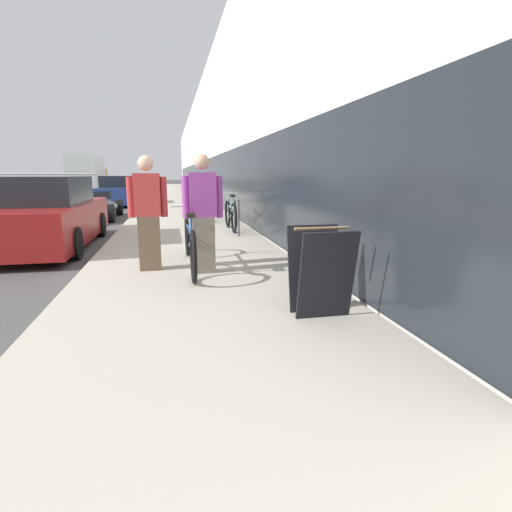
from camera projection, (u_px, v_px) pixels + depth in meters
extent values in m
cube|color=#B2AA99|center=(176.00, 199.00, 24.44)|extent=(3.37, 70.00, 0.14)
cube|color=silver|center=(256.00, 150.00, 32.79)|extent=(10.00, 70.00, 7.05)
cube|color=#1E2328|center=(196.00, 178.00, 32.23)|extent=(0.10, 63.00, 2.20)
torus|color=black|center=(187.00, 236.00, 6.94)|extent=(0.06, 0.71, 0.71)
torus|color=black|center=(193.00, 257.00, 5.16)|extent=(0.06, 0.71, 0.71)
cylinder|color=#2D56A8|center=(189.00, 231.00, 6.01)|extent=(0.04, 1.59, 0.04)
cylinder|color=#2D56A8|center=(191.00, 241.00, 5.67)|extent=(0.04, 0.94, 0.33)
cylinder|color=#2D56A8|center=(191.00, 226.00, 5.40)|extent=(0.03, 0.03, 0.29)
cube|color=black|center=(191.00, 215.00, 5.37)|extent=(0.11, 0.22, 0.05)
cylinder|color=#2D56A8|center=(187.00, 215.00, 6.72)|extent=(0.03, 0.03, 0.31)
cylinder|color=silver|center=(186.00, 206.00, 6.69)|extent=(0.52, 0.03, 0.03)
cube|color=#756B5B|center=(204.00, 245.00, 5.75)|extent=(0.31, 0.22, 0.81)
cube|color=#933D93|center=(202.00, 195.00, 5.61)|extent=(0.38, 0.22, 0.62)
cylinder|color=#933D93|center=(185.00, 197.00, 5.57)|extent=(0.10, 0.10, 0.59)
cylinder|color=#933D93|center=(219.00, 197.00, 5.67)|extent=(0.10, 0.10, 0.59)
sphere|color=tan|center=(202.00, 162.00, 5.52)|extent=(0.22, 0.22, 0.22)
cube|color=brown|center=(150.00, 243.00, 5.92)|extent=(0.31, 0.22, 0.80)
cube|color=#B23333|center=(147.00, 195.00, 5.78)|extent=(0.38, 0.22, 0.61)
cylinder|color=#B23333|center=(130.00, 197.00, 5.73)|extent=(0.10, 0.10, 0.58)
cylinder|color=#B23333|center=(164.00, 197.00, 5.83)|extent=(0.10, 0.10, 0.58)
sphere|color=beige|center=(145.00, 163.00, 5.69)|extent=(0.22, 0.22, 0.22)
cylinder|color=#4C4C51|center=(238.00, 218.00, 9.12)|extent=(0.05, 0.05, 0.82)
cylinder|color=#4C4C51|center=(235.00, 216.00, 9.65)|extent=(0.05, 0.05, 0.82)
cylinder|color=#4C4C51|center=(236.00, 200.00, 9.30)|extent=(0.05, 0.55, 0.05)
torus|color=black|center=(228.00, 214.00, 10.68)|extent=(0.06, 0.73, 0.73)
torus|color=black|center=(234.00, 218.00, 9.66)|extent=(0.06, 0.73, 0.73)
cylinder|color=#7AD1C6|center=(230.00, 207.00, 10.12)|extent=(0.04, 0.90, 0.04)
cylinder|color=#7AD1C6|center=(232.00, 212.00, 9.94)|extent=(0.04, 0.55, 0.33)
cylinder|color=#7AD1C6|center=(232.00, 202.00, 9.77)|extent=(0.03, 0.03, 0.30)
cube|color=black|center=(232.00, 196.00, 9.73)|extent=(0.11, 0.22, 0.05)
cylinder|color=#7AD1C6|center=(228.00, 200.00, 10.52)|extent=(0.03, 0.03, 0.32)
cylinder|color=silver|center=(228.00, 193.00, 10.49)|extent=(0.52, 0.03, 0.03)
torus|color=black|center=(208.00, 206.00, 12.84)|extent=(0.06, 0.78, 0.78)
torus|color=black|center=(212.00, 209.00, 11.78)|extent=(0.06, 0.78, 0.78)
cylinder|color=black|center=(210.00, 200.00, 12.26)|extent=(0.04, 0.94, 0.04)
cylinder|color=black|center=(211.00, 204.00, 12.07)|extent=(0.04, 0.57, 0.35)
cylinder|color=black|center=(211.00, 195.00, 11.89)|extent=(0.03, 0.03, 0.32)
cube|color=black|center=(211.00, 190.00, 11.86)|extent=(0.11, 0.22, 0.05)
cylinder|color=black|center=(208.00, 194.00, 12.67)|extent=(0.03, 0.03, 0.34)
cylinder|color=silver|center=(208.00, 188.00, 12.64)|extent=(0.52, 0.03, 0.03)
cube|color=black|center=(327.00, 276.00, 3.83)|extent=(0.56, 0.20, 0.89)
cube|color=black|center=(314.00, 268.00, 4.18)|extent=(0.56, 0.20, 0.89)
cylinder|color=#93704C|center=(322.00, 228.00, 3.91)|extent=(0.56, 0.03, 0.03)
cube|color=maroon|center=(47.00, 222.00, 8.44)|extent=(1.75, 4.74, 0.78)
cube|color=#1E2328|center=(44.00, 190.00, 8.31)|extent=(1.50, 2.37, 0.57)
cylinder|color=silver|center=(49.00, 174.00, 8.74)|extent=(1.87, 0.04, 0.04)
cylinder|color=silver|center=(34.00, 174.00, 7.74)|extent=(1.87, 0.04, 0.04)
cylinder|color=black|center=(29.00, 226.00, 9.69)|extent=(0.22, 0.60, 0.60)
cylinder|color=black|center=(100.00, 225.00, 10.02)|extent=(0.22, 0.60, 0.60)
cylinder|color=black|center=(74.00, 244.00, 7.29)|extent=(0.22, 0.60, 0.60)
ellipsoid|color=#4C5156|center=(93.00, 207.00, 13.89)|extent=(1.59, 4.19, 0.55)
cube|color=#1E2328|center=(95.00, 195.00, 14.32)|extent=(1.11, 0.04, 0.26)
cylinder|color=black|center=(78.00, 208.00, 14.93)|extent=(0.22, 0.60, 0.60)
cylinder|color=black|center=(119.00, 207.00, 15.23)|extent=(0.22, 0.60, 0.60)
cylinder|color=black|center=(61.00, 214.00, 12.60)|extent=(0.22, 0.60, 0.60)
cylinder|color=black|center=(110.00, 213.00, 12.90)|extent=(0.22, 0.60, 0.60)
cube|color=navy|center=(118.00, 195.00, 19.79)|extent=(1.71, 4.04, 0.77)
cube|color=#1E2328|center=(117.00, 182.00, 19.65)|extent=(1.47, 2.02, 0.55)
cylinder|color=black|center=(106.00, 198.00, 20.83)|extent=(0.22, 0.60, 0.60)
cylinder|color=black|center=(137.00, 198.00, 21.15)|extent=(0.22, 0.60, 0.60)
cylinder|color=black|center=(98.00, 202.00, 18.51)|extent=(0.22, 0.60, 0.60)
cylinder|color=black|center=(133.00, 201.00, 18.83)|extent=(0.22, 0.60, 0.60)
cube|color=orange|center=(95.00, 178.00, 38.33)|extent=(2.12, 1.88, 1.84)
cube|color=silver|center=(87.00, 173.00, 34.63)|extent=(2.31, 5.64, 2.83)
cylinder|color=black|center=(83.00, 186.00, 37.80)|extent=(0.28, 0.84, 0.84)
cylinder|color=black|center=(106.00, 186.00, 38.23)|extent=(0.28, 0.84, 0.84)
cylinder|color=black|center=(72.00, 188.00, 33.59)|extent=(0.28, 0.84, 0.84)
cylinder|color=black|center=(98.00, 188.00, 34.02)|extent=(0.28, 0.84, 0.84)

